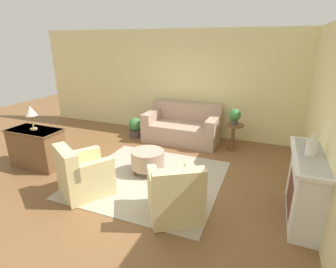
# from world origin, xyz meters

# --- Properties ---
(ground_plane) EXTENTS (16.00, 16.00, 0.00)m
(ground_plane) POSITION_xyz_m (0.00, 0.00, 0.00)
(ground_plane) COLOR brown
(wall_back) EXTENTS (9.55, 0.12, 2.80)m
(wall_back) POSITION_xyz_m (0.00, 2.84, 1.40)
(wall_back) COLOR beige
(wall_back) RESTS_ON ground_plane
(wall_right) EXTENTS (0.12, 9.52, 2.80)m
(wall_right) POSITION_xyz_m (2.82, 0.00, 1.40)
(wall_right) COLOR beige
(wall_right) RESTS_ON ground_plane
(rug) EXTENTS (2.64, 2.54, 0.01)m
(rug) POSITION_xyz_m (0.00, 0.00, 0.01)
(rug) COLOR #B2A893
(rug) RESTS_ON ground_plane
(couch) EXTENTS (1.90, 0.99, 0.94)m
(couch) POSITION_xyz_m (-0.11, 2.20, 0.34)
(couch) COLOR tan
(couch) RESTS_ON ground_plane
(armchair_left) EXTENTS (1.03, 1.04, 0.87)m
(armchair_left) POSITION_xyz_m (-0.84, -0.87, 0.35)
(armchair_left) COLOR beige
(armchair_left) RESTS_ON rug
(armchair_right) EXTENTS (1.03, 1.04, 0.87)m
(armchair_right) POSITION_xyz_m (0.84, -0.87, 0.35)
(armchair_right) COLOR beige
(armchair_right) RESTS_ON rug
(ottoman_table) EXTENTS (0.65, 0.65, 0.46)m
(ottoman_table) POSITION_xyz_m (-0.14, 0.21, 0.30)
(ottoman_table) COLOR tan
(ottoman_table) RESTS_ON rug
(side_table) EXTENTS (0.48, 0.48, 0.63)m
(side_table) POSITION_xyz_m (1.21, 2.08, 0.42)
(side_table) COLOR brown
(side_table) RESTS_ON ground_plane
(fireplace) EXTENTS (0.44, 1.45, 1.01)m
(fireplace) POSITION_xyz_m (2.58, -0.18, 0.53)
(fireplace) COLOR white
(fireplace) RESTS_ON ground_plane
(dresser) EXTENTS (1.10, 0.58, 0.80)m
(dresser) POSITION_xyz_m (-2.41, -0.35, 0.42)
(dresser) COLOR brown
(dresser) RESTS_ON ground_plane
(vase_mantel_near) EXTENTS (0.14, 0.14, 0.30)m
(vase_mantel_near) POSITION_xyz_m (2.56, -0.18, 1.12)
(vase_mantel_near) COLOR silver
(vase_mantel_near) RESTS_ON fireplace
(potted_plant_on_side_table) EXTENTS (0.29, 0.29, 0.38)m
(potted_plant_on_side_table) POSITION_xyz_m (1.21, 2.08, 0.84)
(potted_plant_on_side_table) COLOR #4C4742
(potted_plant_on_side_table) RESTS_ON side_table
(potted_plant_floor) EXTENTS (0.37, 0.37, 0.53)m
(potted_plant_floor) POSITION_xyz_m (-1.39, 2.01, 0.27)
(potted_plant_floor) COLOR #4C4742
(potted_plant_floor) RESTS_ON ground_plane
(table_lamp) EXTENTS (0.24, 0.24, 0.49)m
(table_lamp) POSITION_xyz_m (-2.41, -0.35, 1.17)
(table_lamp) COLOR tan
(table_lamp) RESTS_ON dresser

